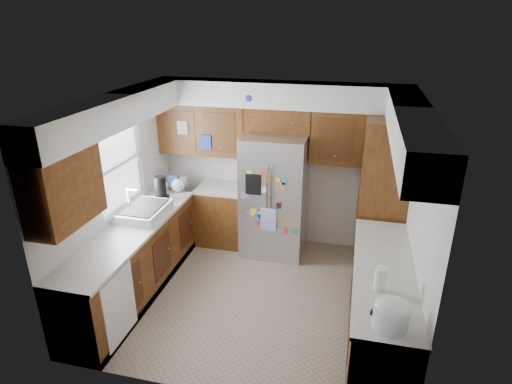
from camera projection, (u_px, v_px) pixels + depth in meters
The scene contains 12 objects.
floor at pixel (255, 295), 5.49m from camera, with size 3.60×3.60×0.00m, color gray.
room_shell at pixel (253, 151), 5.15m from camera, with size 3.64×3.24×2.52m.
left_counter_run at pixel (155, 253), 5.65m from camera, with size 1.36×3.20×0.92m.
right_counter_run at pixel (380, 308), 4.58m from camera, with size 0.63×2.25×0.92m.
pantry at pixel (382, 195), 5.79m from camera, with size 0.60×0.90×2.15m, color #3E200C.
fridge at pixel (274, 196), 6.24m from camera, with size 0.90×0.79×1.80m.
bridge_cabinet at pixel (279, 120), 6.03m from camera, with size 0.96×0.34×0.35m, color #3E200C.
fridge_top_items at pixel (268, 98), 5.88m from camera, with size 0.92×0.29×0.29m.
sink_assembly at pixel (144, 211), 5.53m from camera, with size 0.52×0.70×0.37m.
left_counter_clutter at pixel (169, 187), 6.14m from camera, with size 0.33×0.85×0.38m.
rice_cooker at pixel (391, 313), 3.53m from camera, with size 0.31×0.30×0.26m.
paper_towel at pixel (380, 279), 4.01m from camera, with size 0.11×0.11×0.24m, color white.
Camera 1 is at (1.09, -4.45, 3.32)m, focal length 30.00 mm.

